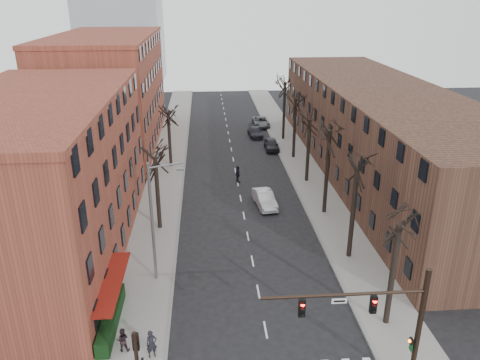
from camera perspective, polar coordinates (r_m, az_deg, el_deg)
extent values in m
cube|color=gray|center=(57.67, -8.73, 2.05)|extent=(4.00, 90.00, 0.15)
cube|color=gray|center=(58.59, 7.07, 2.46)|extent=(4.00, 90.00, 0.15)
cube|color=brown|center=(38.79, -23.09, -0.10)|extent=(12.00, 26.00, 12.00)
cube|color=brown|center=(65.59, -15.65, 10.19)|extent=(12.00, 28.00, 14.00)
cube|color=#513426|center=(54.74, 16.60, 5.73)|extent=(12.00, 50.00, 10.00)
cube|color=maroon|center=(32.29, -14.81, -15.78)|extent=(1.20, 7.00, 0.15)
cube|color=black|center=(31.15, -15.43, -15.94)|extent=(0.80, 6.00, 1.00)
cylinder|color=black|center=(26.15, 20.92, -16.83)|extent=(0.28, 0.28, 7.20)
cylinder|color=black|center=(23.40, 12.56, -13.48)|extent=(8.00, 0.16, 0.16)
cube|color=black|center=(24.22, 15.95, -14.39)|extent=(0.32, 0.22, 0.95)
cube|color=black|center=(23.32, 7.55, -15.20)|extent=(0.32, 0.22, 0.95)
cube|color=silver|center=(23.55, 12.01, -14.23)|extent=(0.75, 0.04, 0.28)
cube|color=black|center=(26.41, 20.16, -17.95)|extent=(0.12, 0.30, 0.30)
cube|color=black|center=(24.37, -12.60, -18.69)|extent=(0.32, 0.22, 0.95)
cylinder|color=slate|center=(32.94, -10.64, -5.33)|extent=(0.20, 0.20, 9.00)
cylinder|color=slate|center=(31.12, -9.17, 1.77)|extent=(2.39, 0.12, 0.46)
cube|color=slate|center=(31.15, -7.31, 1.31)|extent=(0.50, 0.22, 0.14)
imported|color=silver|center=(45.48, 3.02, -2.33)|extent=(2.17, 4.70, 1.49)
imported|color=black|center=(62.09, 3.87, 4.35)|extent=(1.77, 4.36, 1.48)
imported|color=#22212A|center=(67.91, 1.87, 5.84)|extent=(2.10, 4.59, 1.30)
imported|color=#585B60|center=(73.38, 2.58, 7.09)|extent=(2.45, 5.10, 1.40)
imported|color=black|center=(28.25, -10.73, -19.06)|extent=(0.72, 0.59, 1.71)
imported|color=black|center=(29.03, -14.13, -18.36)|extent=(0.73, 0.57, 1.51)
imported|color=black|center=(50.99, -0.26, 0.70)|extent=(0.74, 1.20, 1.91)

